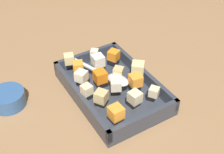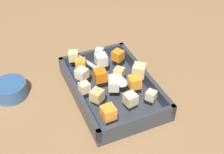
# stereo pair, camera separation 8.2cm
# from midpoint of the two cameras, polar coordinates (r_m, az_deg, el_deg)

# --- Properties ---
(ground_plane) EXTENTS (4.00, 4.00, 0.00)m
(ground_plane) POSITION_cam_midpoint_polar(r_m,az_deg,el_deg) (0.85, -3.19, -3.71)
(ground_plane) COLOR #936D47
(baking_dish) EXTENTS (0.32, 0.21, 0.05)m
(baking_dish) POSITION_cam_midpoint_polar(r_m,az_deg,el_deg) (0.85, -2.76, -2.49)
(baking_dish) COLOR #333842
(baking_dish) RESTS_ON ground_plane
(carrot_chunk_far_right) EXTENTS (0.03, 0.03, 0.03)m
(carrot_chunk_far_right) POSITION_cam_midpoint_polar(r_m,az_deg,el_deg) (0.80, 1.54, -0.71)
(carrot_chunk_far_right) COLOR orange
(carrot_chunk_far_right) RESTS_ON baking_dish
(carrot_chunk_corner_nw) EXTENTS (0.03, 0.03, 0.03)m
(carrot_chunk_corner_nw) POSITION_cam_midpoint_polar(r_m,az_deg,el_deg) (0.82, -5.12, 0.02)
(carrot_chunk_corner_nw) COLOR orange
(carrot_chunk_corner_nw) RESTS_ON baking_dish
(carrot_chunk_far_left) EXTENTS (0.04, 0.04, 0.03)m
(carrot_chunk_far_left) POSITION_cam_midpoint_polar(r_m,az_deg,el_deg) (0.86, -9.14, 1.85)
(carrot_chunk_far_left) COLOR orange
(carrot_chunk_far_left) RESTS_ON baking_dish
(carrot_chunk_heap_side) EXTENTS (0.04, 0.04, 0.03)m
(carrot_chunk_heap_side) POSITION_cam_midpoint_polar(r_m,az_deg,el_deg) (0.90, -2.31, 4.05)
(carrot_chunk_heap_side) COLOR orange
(carrot_chunk_heap_side) RESTS_ON baking_dish
(carrot_chunk_near_left) EXTENTS (0.03, 0.03, 0.03)m
(carrot_chunk_near_left) POSITION_cam_midpoint_polar(r_m,az_deg,el_deg) (0.72, -2.55, -6.82)
(carrot_chunk_near_left) COLOR orange
(carrot_chunk_near_left) RESTS_ON baking_dish
(potato_chunk_mid_left) EXTENTS (0.04, 0.04, 0.03)m
(potato_chunk_mid_left) POSITION_cam_midpoint_polar(r_m,az_deg,el_deg) (0.76, -5.17, -3.79)
(potato_chunk_mid_left) COLOR tan
(potato_chunk_mid_left) RESTS_ON baking_dish
(potato_chunk_corner_ne) EXTENTS (0.03, 0.03, 0.03)m
(potato_chunk_corner_ne) POSITION_cam_midpoint_polar(r_m,az_deg,el_deg) (0.78, -7.78, -2.49)
(potato_chunk_corner_ne) COLOR beige
(potato_chunk_corner_ne) RESTS_ON baking_dish
(potato_chunk_near_right) EXTENTS (0.03, 0.03, 0.03)m
(potato_chunk_near_right) POSITION_cam_midpoint_polar(r_m,az_deg,el_deg) (0.75, 1.22, -3.94)
(potato_chunk_near_right) COLOR beige
(potato_chunk_near_right) RESTS_ON baking_dish
(potato_chunk_corner_sw) EXTENTS (0.03, 0.03, 0.02)m
(potato_chunk_corner_sw) POSITION_cam_midpoint_polar(r_m,az_deg,el_deg) (0.91, -5.91, 4.39)
(potato_chunk_corner_sw) COLOR beige
(potato_chunk_corner_sw) RESTS_ON baking_dish
(potato_chunk_near_spoon) EXTENTS (0.04, 0.04, 0.03)m
(potato_chunk_near_spoon) POSITION_cam_midpoint_polar(r_m,az_deg,el_deg) (0.83, -8.63, 0.06)
(potato_chunk_near_spoon) COLOR beige
(potato_chunk_near_spoon) RESTS_ON baking_dish
(potato_chunk_mid_right) EXTENTS (0.04, 0.04, 0.03)m
(potato_chunk_mid_right) POSITION_cam_midpoint_polar(r_m,az_deg,el_deg) (0.83, -1.59, 0.85)
(potato_chunk_mid_right) COLOR tan
(potato_chunk_mid_right) RESTS_ON baking_dish
(potato_chunk_rim_edge) EXTENTS (0.03, 0.03, 0.03)m
(potato_chunk_rim_edge) POSITION_cam_midpoint_polar(r_m,az_deg,el_deg) (0.90, -10.71, 3.27)
(potato_chunk_rim_edge) COLOR #E0CC89
(potato_chunk_rim_edge) RESTS_ON baking_dish
(potato_chunk_front_center) EXTENTS (0.05, 0.05, 0.03)m
(potato_chunk_front_center) POSITION_cam_midpoint_polar(r_m,az_deg,el_deg) (0.84, 2.10, 1.55)
(potato_chunk_front_center) COLOR #E0CC89
(potato_chunk_front_center) RESTS_ON baking_dish
(potato_chunk_heap_top) EXTENTS (0.03, 0.03, 0.02)m
(potato_chunk_heap_top) POSITION_cam_midpoint_polar(r_m,az_deg,el_deg) (0.77, 4.93, -2.92)
(potato_chunk_heap_top) COLOR beige
(potato_chunk_heap_top) RESTS_ON baking_dish
(parsnip_chunk_back_center) EXTENTS (0.03, 0.03, 0.03)m
(parsnip_chunk_back_center) POSITION_cam_midpoint_polar(r_m,az_deg,el_deg) (0.87, -5.35, 3.00)
(parsnip_chunk_back_center) COLOR silver
(parsnip_chunk_back_center) RESTS_ON baking_dish
(parsnip_chunk_corner_se) EXTENTS (0.04, 0.04, 0.03)m
(parsnip_chunk_corner_se) POSITION_cam_midpoint_polar(r_m,az_deg,el_deg) (0.79, -2.27, -1.61)
(parsnip_chunk_corner_se) COLOR beige
(parsnip_chunk_corner_se) RESTS_ON baking_dish
(serving_spoon) EXTENTS (0.21, 0.10, 0.02)m
(serving_spoon) POSITION_cam_midpoint_polar(r_m,az_deg,el_deg) (0.82, -2.50, -0.33)
(serving_spoon) COLOR silver
(serving_spoon) RESTS_ON baking_dish
(small_prep_bowl) EXTENTS (0.09, 0.09, 0.04)m
(small_prep_bowl) POSITION_cam_midpoint_polar(r_m,az_deg,el_deg) (0.88, -21.54, -3.90)
(small_prep_bowl) COLOR #33598C
(small_prep_bowl) RESTS_ON ground_plane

